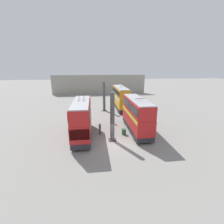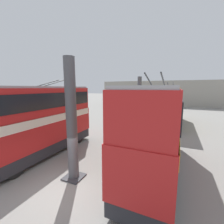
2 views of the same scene
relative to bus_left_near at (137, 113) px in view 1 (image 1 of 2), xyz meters
The scene contains 10 objects.
ground_plane 6.54m from the bus_left_near, 133.35° to the left, with size 240.00×240.00×0.00m, color gray.
depot_back_wall 37.29m from the bus_left_near, ahead, with size 0.50×36.00×7.29m.
support_column_near 5.08m from the bus_left_near, 123.62° to the left, with size 1.07×1.07×6.84m.
support_column_far 13.28m from the bus_left_near, 18.53° to the left, with size 1.07×1.07×6.84m.
bus_left_near is the anchor object (origin of this frame).
bus_left_far 14.11m from the bus_left_near, ahead, with size 10.95×2.54×6.01m.
bus_right_far 8.51m from the bus_left_near, 97.08° to the left, with size 9.16×2.54×5.96m.
person_aisle_midway 5.62m from the bus_left_near, 41.17° to the left, with size 0.48×0.41×1.81m.
person_by_right_row 6.24m from the bus_left_near, 95.49° to the left, with size 0.48×0.37×1.78m.
oil_drum 3.58m from the bus_left_near, 116.78° to the left, with size 0.67×0.67×0.88m.
Camera 1 is at (-17.94, 2.43, 9.87)m, focal length 24.00 mm.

